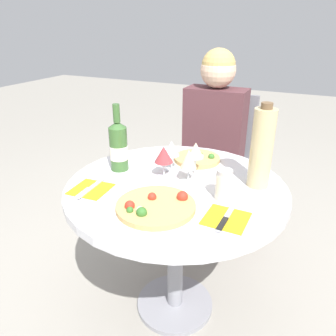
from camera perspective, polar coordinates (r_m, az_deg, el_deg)
ground_plane at (r=1.84m, az=1.18°, el=-22.71°), size 12.00×12.00×0.00m
dining_table at (r=1.46m, az=1.38°, el=-6.69°), size 0.95×0.95×0.70m
chair_behind_diner at (r=2.24m, az=8.25°, el=0.33°), size 0.44×0.44×0.91m
seated_diner at (r=2.08m, az=7.29°, el=1.89°), size 0.37×0.40×1.20m
pizza_large at (r=1.22m, az=-2.24°, el=-6.61°), size 0.30×0.30×0.05m
pizza_small_far at (r=1.65m, az=5.11°, el=1.69°), size 0.23×0.23×0.05m
wine_bottle at (r=1.52m, az=-8.61°, el=3.79°), size 0.08×0.08×0.31m
tall_carafe at (r=1.38m, az=16.00°, el=3.33°), size 0.09×0.09×0.36m
sugar_shaker at (r=1.29m, az=9.69°, el=-2.90°), size 0.06×0.06×0.12m
wine_glass_front_right at (r=1.39m, az=3.62°, el=1.49°), size 0.07×0.07×0.15m
wine_glass_back_left at (r=1.51m, az=0.60°, el=3.37°), size 0.07×0.07×0.14m
wine_glass_back_right at (r=1.46m, az=4.83°, el=3.01°), size 0.07×0.07×0.15m
wine_glass_front_left at (r=1.44m, az=-0.76°, el=2.29°), size 0.08×0.08×0.14m
place_setting_left at (r=1.40m, az=-13.37°, el=-3.60°), size 0.16×0.19×0.01m
place_setting_right at (r=1.19m, az=10.04°, el=-8.68°), size 0.15×0.19×0.01m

